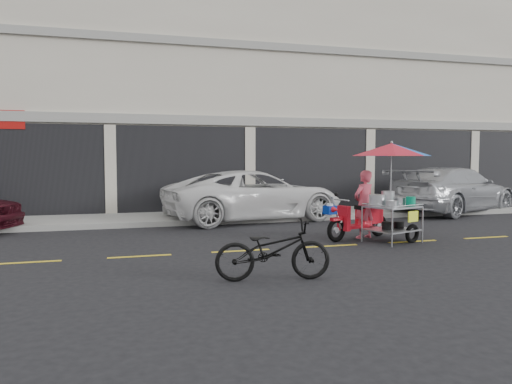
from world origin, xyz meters
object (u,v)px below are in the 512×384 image
object	(u,v)px
silver_pickup	(453,190)
food_vendor_rig	(381,178)
white_pickup	(254,195)
near_bicycle	(273,250)

from	to	relation	value
silver_pickup	food_vendor_rig	xyz separation A→B (m)	(-5.31, -4.34, 0.64)
white_pickup	silver_pickup	size ratio (longest dim) A/B	1.00
silver_pickup	food_vendor_rig	world-z (taller)	food_vendor_rig
near_bicycle	food_vendor_rig	size ratio (longest dim) A/B	0.68
white_pickup	near_bicycle	world-z (taller)	white_pickup
white_pickup	silver_pickup	distance (m)	7.05
white_pickup	food_vendor_rig	size ratio (longest dim) A/B	2.05
white_pickup	food_vendor_rig	xyz separation A→B (m)	(1.75, -4.34, 0.67)
white_pickup	food_vendor_rig	world-z (taller)	food_vendor_rig
silver_pickup	food_vendor_rig	bearing A→B (deg)	106.91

